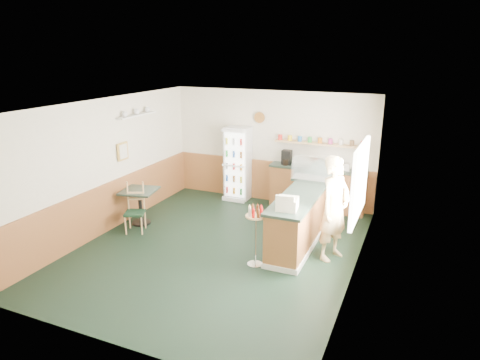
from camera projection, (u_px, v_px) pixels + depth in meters
The scene contains 13 objects.
ground at pixel (218, 248), 8.10m from camera, with size 6.00×6.00×0.00m, color black.
room_envelope at pixel (223, 160), 8.38m from camera, with size 5.04×6.02×2.72m.
service_counter at pixel (303, 217), 8.40m from camera, with size 0.68×3.01×1.01m.
back_counter at pixel (316, 187), 9.95m from camera, with size 2.24×0.42×1.69m.
drinks_fridge at pixel (238, 164), 10.54m from camera, with size 0.60×0.52×1.82m.
display_case at pixel (314, 169), 8.78m from camera, with size 0.85×0.44×0.48m.
cash_register at pixel (287, 204), 7.23m from camera, with size 0.34×0.36×0.20m, color beige.
shopkeeper at pixel (334, 209), 7.47m from camera, with size 0.63×0.45×1.89m, color tan.
condiment_stand at pixel (255, 227), 7.27m from camera, with size 0.35×0.35×1.08m.
newspaper_rack at pixel (289, 210), 8.69m from camera, with size 0.09×0.43×0.51m.
cafe_table at pixel (140, 200), 9.09m from camera, with size 0.82×0.82×0.77m.
cafe_chair at pixel (137, 206), 8.77m from camera, with size 0.50×0.50×1.02m.
dog_doorstop at pixel (275, 229), 8.59m from camera, with size 0.25×0.32×0.30m.
Camera 1 is at (3.30, -6.59, 3.61)m, focal length 32.00 mm.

